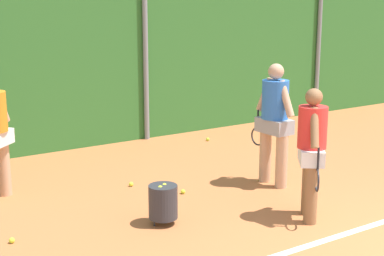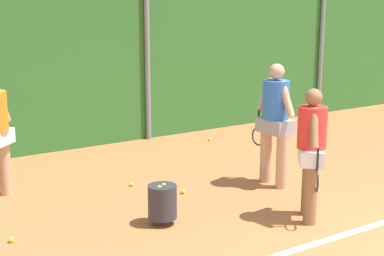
{
  "view_description": "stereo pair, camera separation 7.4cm",
  "coord_description": "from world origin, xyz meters",
  "px_view_note": "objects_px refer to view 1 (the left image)",
  "views": [
    {
      "loc": [
        -5.26,
        -2.9,
        2.72
      ],
      "look_at": [
        -1.17,
        3.38,
        1.02
      ],
      "focal_mm": 53.13,
      "sensor_mm": 36.0,
      "label": 1
    },
    {
      "loc": [
        -5.2,
        -2.94,
        2.72
      ],
      "look_at": [
        -1.17,
        3.38,
        1.02
      ],
      "focal_mm": 53.13,
      "sensor_mm": 36.0,
      "label": 2
    }
  ],
  "objects_px": {
    "player_foreground_near": "(312,147)",
    "tennis_ball_0": "(12,240)",
    "tennis_ball_6": "(131,184)",
    "tennis_ball_7": "(183,192)",
    "ball_hopper": "(163,202)",
    "player_midcourt": "(274,118)",
    "tennis_ball_3": "(166,198)",
    "tennis_ball_9": "(208,139)"
  },
  "relations": [
    {
      "from": "player_foreground_near",
      "to": "tennis_ball_0",
      "type": "height_order",
      "value": "player_foreground_near"
    },
    {
      "from": "tennis_ball_6",
      "to": "tennis_ball_7",
      "type": "bearing_deg",
      "value": -56.29
    },
    {
      "from": "player_foreground_near",
      "to": "ball_hopper",
      "type": "height_order",
      "value": "player_foreground_near"
    },
    {
      "from": "player_midcourt",
      "to": "tennis_ball_7",
      "type": "distance_m",
      "value": 1.72
    },
    {
      "from": "player_foreground_near",
      "to": "tennis_ball_0",
      "type": "relative_size",
      "value": 25.33
    },
    {
      "from": "tennis_ball_3",
      "to": "tennis_ball_7",
      "type": "xyz_separation_m",
      "value": [
        0.34,
        0.11,
        0.0
      ]
    },
    {
      "from": "tennis_ball_7",
      "to": "tennis_ball_9",
      "type": "distance_m",
      "value": 3.14
    },
    {
      "from": "player_foreground_near",
      "to": "ball_hopper",
      "type": "xyz_separation_m",
      "value": [
        -1.64,
        0.85,
        -0.64
      ]
    },
    {
      "from": "tennis_ball_0",
      "to": "tennis_ball_7",
      "type": "bearing_deg",
      "value": 8.05
    },
    {
      "from": "player_midcourt",
      "to": "ball_hopper",
      "type": "relative_size",
      "value": 3.55
    },
    {
      "from": "tennis_ball_3",
      "to": "tennis_ball_0",
      "type": "bearing_deg",
      "value": -173.44
    },
    {
      "from": "player_midcourt",
      "to": "tennis_ball_0",
      "type": "xyz_separation_m",
      "value": [
        -3.9,
        0.01,
        -0.99
      ]
    },
    {
      "from": "player_foreground_near",
      "to": "tennis_ball_3",
      "type": "bearing_deg",
      "value": -104.12
    },
    {
      "from": "ball_hopper",
      "to": "tennis_ball_0",
      "type": "relative_size",
      "value": 7.78
    },
    {
      "from": "tennis_ball_0",
      "to": "tennis_ball_3",
      "type": "relative_size",
      "value": 1.0
    },
    {
      "from": "tennis_ball_7",
      "to": "tennis_ball_3",
      "type": "bearing_deg",
      "value": -162.79
    },
    {
      "from": "player_midcourt",
      "to": "tennis_ball_7",
      "type": "height_order",
      "value": "player_midcourt"
    },
    {
      "from": "player_foreground_near",
      "to": "tennis_ball_6",
      "type": "height_order",
      "value": "player_foreground_near"
    },
    {
      "from": "tennis_ball_7",
      "to": "tennis_ball_0",
      "type": "bearing_deg",
      "value": -171.95
    },
    {
      "from": "ball_hopper",
      "to": "tennis_ball_9",
      "type": "xyz_separation_m",
      "value": [
        2.87,
        3.18,
        -0.26
      ]
    },
    {
      "from": "tennis_ball_6",
      "to": "tennis_ball_9",
      "type": "height_order",
      "value": "same"
    },
    {
      "from": "tennis_ball_9",
      "to": "tennis_ball_6",
      "type": "bearing_deg",
      "value": -146.82
    },
    {
      "from": "tennis_ball_0",
      "to": "tennis_ball_3",
      "type": "height_order",
      "value": "same"
    },
    {
      "from": "tennis_ball_9",
      "to": "player_foreground_near",
      "type": "bearing_deg",
      "value": -106.99
    },
    {
      "from": "player_midcourt",
      "to": "tennis_ball_0",
      "type": "height_order",
      "value": "player_midcourt"
    },
    {
      "from": "player_foreground_near",
      "to": "tennis_ball_3",
      "type": "xyz_separation_m",
      "value": [
        -1.19,
        1.56,
        -0.9
      ]
    },
    {
      "from": "tennis_ball_9",
      "to": "player_midcourt",
      "type": "bearing_deg",
      "value": -104.49
    },
    {
      "from": "player_foreground_near",
      "to": "tennis_ball_3",
      "type": "height_order",
      "value": "player_foreground_near"
    },
    {
      "from": "tennis_ball_0",
      "to": "tennis_ball_3",
      "type": "distance_m",
      "value": 2.21
    },
    {
      "from": "tennis_ball_9",
      "to": "tennis_ball_7",
      "type": "bearing_deg",
      "value": -131.2
    },
    {
      "from": "player_foreground_near",
      "to": "tennis_ball_0",
      "type": "xyz_separation_m",
      "value": [
        -3.38,
        1.3,
        -0.9
      ]
    },
    {
      "from": "player_foreground_near",
      "to": "player_midcourt",
      "type": "bearing_deg",
      "value": -163.46
    },
    {
      "from": "tennis_ball_6",
      "to": "tennis_ball_7",
      "type": "relative_size",
      "value": 1.0
    },
    {
      "from": "ball_hopper",
      "to": "tennis_ball_3",
      "type": "relative_size",
      "value": 7.78
    },
    {
      "from": "player_foreground_near",
      "to": "tennis_ball_0",
      "type": "distance_m",
      "value": 3.73
    },
    {
      "from": "tennis_ball_7",
      "to": "tennis_ball_9",
      "type": "height_order",
      "value": "same"
    },
    {
      "from": "player_midcourt",
      "to": "tennis_ball_6",
      "type": "relative_size",
      "value": 27.59
    },
    {
      "from": "ball_hopper",
      "to": "player_midcourt",
      "type": "bearing_deg",
      "value": 11.62
    },
    {
      "from": "player_midcourt",
      "to": "tennis_ball_6",
      "type": "xyz_separation_m",
      "value": [
        -1.83,
        1.07,
        -0.99
      ]
    },
    {
      "from": "player_midcourt",
      "to": "tennis_ball_3",
      "type": "xyz_separation_m",
      "value": [
        -1.71,
        0.26,
        -0.99
      ]
    },
    {
      "from": "tennis_ball_7",
      "to": "tennis_ball_9",
      "type": "xyz_separation_m",
      "value": [
        2.07,
        2.37,
        0.0
      ]
    },
    {
      "from": "ball_hopper",
      "to": "tennis_ball_6",
      "type": "height_order",
      "value": "ball_hopper"
    }
  ]
}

